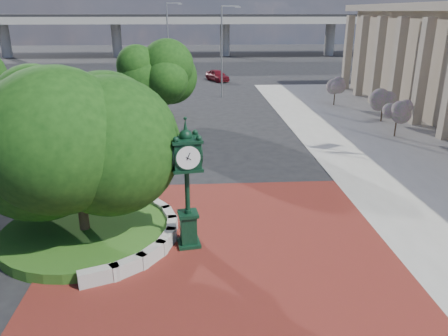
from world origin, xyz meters
TOP-DOWN VIEW (x-y plane):
  - ground at (0.00, 0.00)m, footprint 200.00×200.00m
  - plaza at (0.00, -1.00)m, footprint 12.00×12.00m
  - planter_wall at (-2.71, -0.00)m, footprint 2.96×6.77m
  - grass_bed at (-5.00, 0.00)m, footprint 6.10×6.10m
  - overpass at (-0.22, 70.00)m, footprint 90.00×12.00m
  - tree_planter at (-5.00, 0.00)m, footprint 5.20×5.20m
  - tree_street at (-4.00, 18.00)m, footprint 4.40×4.40m
  - post_clock at (-1.16, -0.82)m, footprint 1.10×1.10m
  - parked_car at (1.94, 38.62)m, footprint 3.09×4.28m
  - street_lamp_near at (2.01, 27.92)m, footprint 1.88×0.62m
  - street_lamp_far at (-3.81, 41.91)m, footprint 1.97×0.73m
  - shrub_near at (12.54, 12.81)m, footprint 1.20×1.20m
  - shrub_mid at (13.35, 17.01)m, footprint 1.20×1.20m
  - shrub_far at (11.63, 23.33)m, footprint 1.20×1.20m

SIDE VIEW (x-z plane):
  - ground at x=0.00m, z-range 0.00..0.00m
  - plaza at x=0.00m, z-range 0.00..0.04m
  - grass_bed at x=-5.00m, z-range 0.00..0.40m
  - planter_wall at x=-2.71m, z-range 0.00..0.54m
  - parked_car at x=1.94m, z-range 0.00..1.35m
  - shrub_near at x=12.54m, z-range 0.49..2.69m
  - shrub_mid at x=13.35m, z-range 0.49..2.69m
  - shrub_far at x=11.63m, z-range 0.49..2.69m
  - post_clock at x=-1.16m, z-range 0.23..4.91m
  - tree_street at x=-4.00m, z-range 0.52..5.96m
  - tree_planter at x=-5.00m, z-range 0.56..6.89m
  - street_lamp_near at x=2.01m, z-range 0.73..9.23m
  - street_lamp_far at x=-3.81m, z-range 0.77..9.76m
  - overpass at x=-0.22m, z-range 2.79..10.29m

